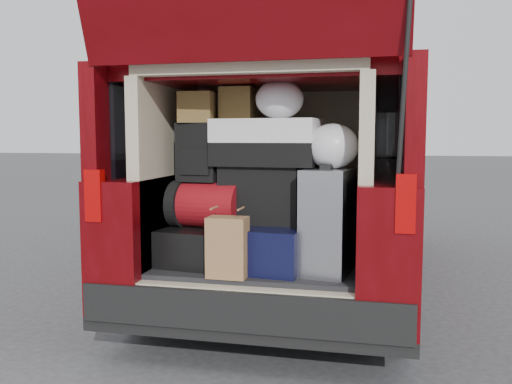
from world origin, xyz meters
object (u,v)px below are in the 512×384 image
(red_duffel, at_px, (207,205))
(black_soft_case, at_px, (263,194))
(black_hardshell, at_px, (203,244))
(twotone_duffel, at_px, (266,143))
(kraft_bag, at_px, (228,247))
(silver_roller, at_px, (328,221))
(navy_hardshell, at_px, (267,245))
(backpack, at_px, (199,152))

(red_duffel, xyz_separation_m, black_soft_case, (0.35, 0.05, 0.07))
(black_hardshell, bearing_deg, twotone_duffel, 9.70)
(red_duffel, height_order, twotone_duffel, twotone_duffel)
(kraft_bag, bearing_deg, silver_roller, 24.90)
(silver_roller, height_order, black_soft_case, black_soft_case)
(silver_roller, distance_m, red_duffel, 0.78)
(twotone_duffel, bearing_deg, black_soft_case, 152.72)
(navy_hardshell, xyz_separation_m, backpack, (-0.45, 0.03, 0.58))
(black_hardshell, distance_m, backpack, 0.59)
(backpack, relative_size, twotone_duffel, 0.57)
(navy_hardshell, distance_m, red_duffel, 0.46)
(backpack, bearing_deg, navy_hardshell, 1.75)
(black_hardshell, bearing_deg, black_soft_case, 12.28)
(silver_roller, relative_size, kraft_bag, 1.77)
(black_hardshell, height_order, black_soft_case, black_soft_case)
(black_hardshell, bearing_deg, red_duffel, -16.47)
(silver_roller, relative_size, twotone_duffel, 0.96)
(black_soft_case, bearing_deg, navy_hardshell, -51.96)
(silver_roller, bearing_deg, backpack, -178.56)
(silver_roller, distance_m, backpack, 0.93)
(kraft_bag, distance_m, red_duffel, 0.44)
(black_hardshell, xyz_separation_m, black_soft_case, (0.39, 0.04, 0.33))
(navy_hardshell, bearing_deg, kraft_bag, -112.81)
(silver_roller, relative_size, backpack, 1.66)
(silver_roller, xyz_separation_m, black_soft_case, (-0.43, 0.14, 0.14))
(silver_roller, bearing_deg, kraft_bag, -147.86)
(silver_roller, height_order, twotone_duffel, twotone_duffel)
(navy_hardshell, distance_m, kraft_bag, 0.36)
(backpack, height_order, twotone_duffel, twotone_duffel)
(black_hardshell, height_order, silver_roller, silver_roller)
(black_hardshell, height_order, navy_hardshell, navy_hardshell)
(navy_hardshell, distance_m, black_soft_case, 0.32)
(black_soft_case, bearing_deg, kraft_bag, -103.71)
(red_duffel, distance_m, twotone_duffel, 0.55)
(kraft_bag, height_order, backpack, backpack)
(black_soft_case, distance_m, backpack, 0.49)
(kraft_bag, xyz_separation_m, twotone_duffel, (0.15, 0.36, 0.59))
(black_soft_case, distance_m, twotone_duffel, 0.33)
(black_hardshell, xyz_separation_m, twotone_duffel, (0.41, 0.02, 0.65))
(black_hardshell, height_order, kraft_bag, kraft_bag)
(red_duffel, relative_size, backpack, 1.20)
(kraft_bag, relative_size, twotone_duffel, 0.54)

